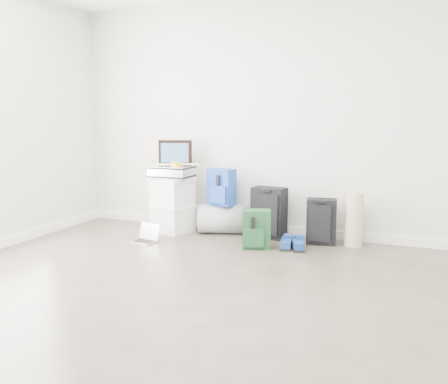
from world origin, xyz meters
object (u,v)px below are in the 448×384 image
at_px(boxes_stack, 172,204).
at_px(briefcase, 172,172).
at_px(duffel_bag, 222,219).
at_px(carry_on, 321,222).
at_px(laptop, 146,237).
at_px(large_suitcase, 269,213).

xyz_separation_m(boxes_stack, briefcase, (-0.00, 0.00, 0.40)).
relative_size(briefcase, duffel_bag, 0.84).
relative_size(boxes_stack, carry_on, 1.33).
distance_m(boxes_stack, laptop, 0.60).
height_order(boxes_stack, laptop, boxes_stack).
relative_size(boxes_stack, duffel_bag, 1.18).
xyz_separation_m(carry_on, laptop, (-1.83, -0.62, -0.20)).
bearing_deg(boxes_stack, duffel_bag, 33.63).
height_order(duffel_bag, large_suitcase, large_suitcase).
bearing_deg(laptop, carry_on, 30.49).
height_order(boxes_stack, briefcase, briefcase).
bearing_deg(duffel_bag, laptop, -149.60).
height_order(boxes_stack, large_suitcase, boxes_stack).
relative_size(briefcase, laptop, 1.51).
bearing_deg(briefcase, large_suitcase, 7.32).
bearing_deg(duffel_bag, large_suitcase, -17.54).
height_order(large_suitcase, carry_on, large_suitcase).
height_order(briefcase, large_suitcase, briefcase).
xyz_separation_m(briefcase, laptop, (-0.05, -0.53, -0.68)).
distance_m(duffel_bag, carry_on, 1.19).
bearing_deg(duffel_bag, boxes_stack, 178.13).
height_order(carry_on, laptop, carry_on).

